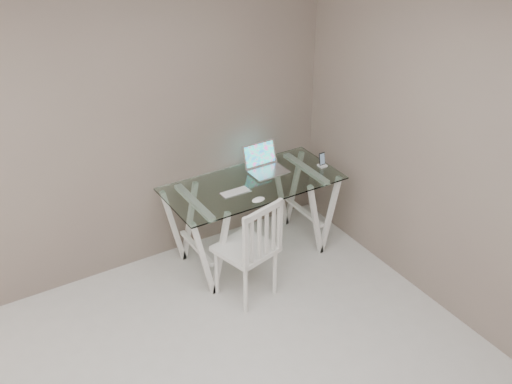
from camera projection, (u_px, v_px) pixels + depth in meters
The scene contains 7 objects.
room at pixel (242, 220), 3.09m from camera, with size 4.50×4.52×2.71m.
desk at pixel (253, 219), 5.58m from camera, with size 1.50×0.70×0.75m.
chair at pixel (252, 247), 5.02m from camera, with size 0.50×0.50×0.90m.
laptop at pixel (265, 164), 5.57m from camera, with size 0.32×0.29×0.22m.
keyboard at pixel (235, 192), 5.25m from camera, with size 0.25×0.11×0.01m, color silver.
mouse at pixel (258, 200), 5.12m from camera, with size 0.11×0.07×0.04m, color white.
phone_dock at pixel (322, 163), 5.64m from camera, with size 0.07×0.07×0.13m.
Camera 1 is at (-1.37, -2.24, 3.39)m, focal length 45.00 mm.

